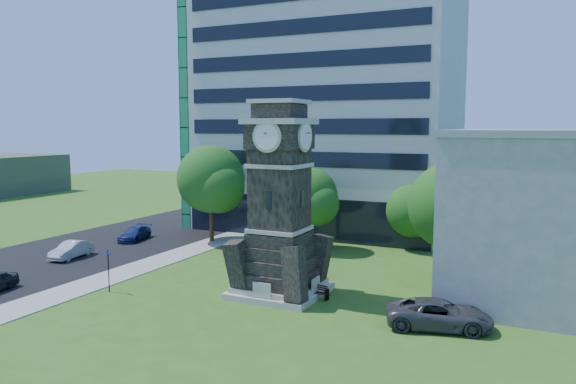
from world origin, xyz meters
The scene contains 14 objects.
ground centered at (0.00, 0.00, 0.00)m, with size 160.00×160.00×0.00m, color #325C1A.
sidewalk centered at (-9.50, 5.00, 0.03)m, with size 3.00×70.00×0.06m, color gray.
street centered at (-18.00, 5.00, 0.01)m, with size 14.00×80.00×0.02m, color black.
clock_tower centered at (3.00, 2.00, 5.28)m, with size 5.40×5.40×12.22m.
office_tall centered at (-3.20, 25.84, 14.22)m, with size 26.20×15.11×28.60m.
car_street_mid centered at (-16.62, 3.55, 0.67)m, with size 1.42×4.08×1.34m, color #B2B5BA.
car_street_north centered at (-16.85, 11.43, 0.63)m, with size 1.76×4.32×1.25m, color navy.
car_east_lot centered at (13.28, 0.11, 0.76)m, with size 2.53×5.50×1.53m, color #444449.
park_bench centered at (5.34, 2.08, 0.49)m, with size 1.78×0.48×0.92m.
street_sign centered at (-7.12, -2.34, 1.72)m, with size 0.66×0.07×2.75m.
tree_nw centered at (-9.90, 14.02, 5.59)m, with size 6.84×6.22×8.93m.
tree_nc centered at (-0.46, 14.80, 4.46)m, with size 5.45×4.96×7.13m.
tree_ne centered at (7.63, 18.67, 3.25)m, with size 5.09×4.63×5.70m.
tree_east centered at (12.53, 8.70, 5.17)m, with size 6.47×5.88×8.33m.
Camera 1 is at (18.36, -29.09, 10.58)m, focal length 35.00 mm.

